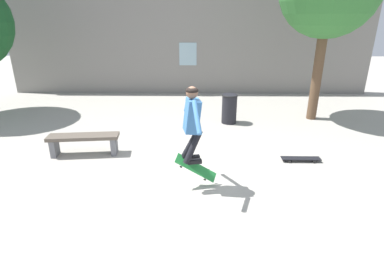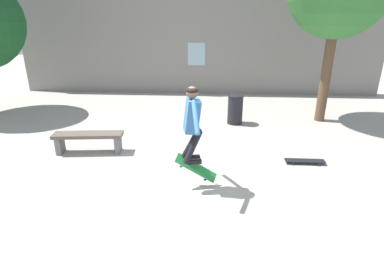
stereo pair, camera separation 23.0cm
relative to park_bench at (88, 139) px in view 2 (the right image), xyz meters
name	(u,v)px [view 2 (the right image)]	position (x,y,z in m)	size (l,w,h in m)	color
ground_plane	(181,182)	(2.31, -1.24, -0.35)	(40.00, 40.00, 0.00)	#A39E93
building_backdrop	(198,37)	(2.30, 6.23, 1.93)	(15.43, 0.52, 5.23)	gray
park_bench	(88,139)	(0.00, 0.00, 0.00)	(1.63, 0.54, 0.49)	brown
trash_bin	(235,109)	(3.60, 2.31, 0.11)	(0.49, 0.49, 0.88)	black
skater	(192,119)	(2.53, -1.41, 1.03)	(0.42, 1.31, 1.40)	teal
skateboard_flipping	(196,168)	(2.61, -1.37, 0.03)	(0.79, 0.26, 0.59)	#237F38
skateboard_resting	(305,161)	(4.96, -0.28, -0.28)	(0.86, 0.22, 0.08)	black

